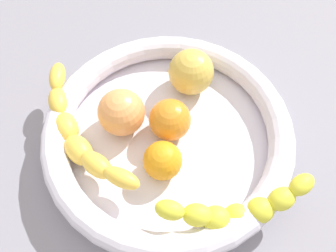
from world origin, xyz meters
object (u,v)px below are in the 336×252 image
Objects in this scene: banana_draped_right at (238,210)px; apple_yellow at (191,72)px; banana_draped_left at (77,132)px; orange_mid_left at (163,161)px; fruit_bowl at (168,134)px; peach_blush at (121,112)px; orange_front at (170,120)px.

banana_draped_right is 21.44cm from apple_yellow.
orange_mid_left reaches higher than banana_draped_left.
peach_blush is at bearing -32.45° from fruit_bowl.
orange_mid_left is at bearing 114.31° from peach_blush.
orange_mid_left is at bearing 65.58° from orange_front.
orange_front is at bearing -73.03° from banana_draped_right.
banana_draped_left is 1.16× the size of banana_draped_right.
orange_front is 0.89× the size of peach_blush.
orange_mid_left is (6.92, -8.83, -0.48)cm from banana_draped_right.
banana_draped_left is 18.84cm from apple_yellow.
fruit_bowl is at bearing 147.55° from peach_blush.
banana_draped_left is 23.44cm from banana_draped_right.
orange_front is at bearing 156.42° from peach_blush.
banana_draped_right is 3.40× the size of orange_front.
fruit_bowl is 5.27× the size of peach_blush.
orange_mid_left is 14.81cm from apple_yellow.
fruit_bowl is 5.38cm from orange_mid_left.
orange_mid_left is at bearing 58.40° from apple_yellow.
peach_blush is at bearing 20.45° from apple_yellow.
apple_yellow is at bearing -125.87° from fruit_bowl.
banana_draped_right is 3.02× the size of peach_blush.
orange_front is 6.12cm from orange_mid_left.
peach_blush is (5.75, -3.66, 2.57)cm from fruit_bowl.
apple_yellow is (-5.22, -7.03, 0.49)cm from orange_front.
banana_draped_left is 6.65cm from peach_blush.
apple_yellow reaches higher than fruit_bowl.
fruit_bowl is 10.17cm from apple_yellow.
orange_mid_left reaches higher than fruit_bowl.
banana_draped_left is 3.51× the size of peach_blush.
fruit_bowl is 12.67cm from banana_draped_left.
banana_draped_left is 3.40× the size of apple_yellow.
peach_blush is (6.28, -2.74, 0.38)cm from orange_front.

